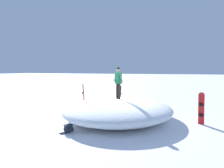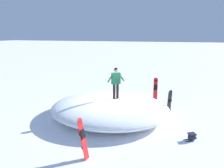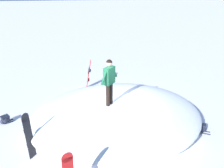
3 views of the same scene
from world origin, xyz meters
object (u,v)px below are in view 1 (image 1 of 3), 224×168
at_px(snowboard_primary_upright, 120,96).
at_px(backpack_far, 156,105).
at_px(snowboarder_standing, 118,80).
at_px(backpack_near, 69,129).
at_px(snowboard_tertiary_upright, 84,95).
at_px(snowboard_secondary_upright, 201,108).

height_order(snowboard_primary_upright, backpack_far, snowboard_primary_upright).
height_order(snowboarder_standing, backpack_far, snowboarder_standing).
relative_size(snowboarder_standing, snowboard_primary_upright, 1.09).
bearing_deg(backpack_near, snowboard_primary_upright, -1.90).
height_order(snowboard_tertiary_upright, backpack_far, snowboard_tertiary_upright).
relative_size(snowboarder_standing, snowboard_tertiary_upright, 0.99).
distance_m(snowboard_secondary_upright, snowboard_tertiary_upright, 7.46).
relative_size(backpack_near, backpack_far, 1.09).
xyz_separation_m(snowboard_secondary_upright, backpack_far, (3.85, 2.71, -0.64)).
distance_m(snowboard_secondary_upright, backpack_far, 4.75).
xyz_separation_m(snowboard_secondary_upright, snowboard_tertiary_upright, (1.68, 7.26, 0.08)).
relative_size(snowboard_primary_upright, snowboard_secondary_upright, 0.99).
bearing_deg(backpack_near, snowboarder_standing, -18.20).
bearing_deg(backpack_near, backpack_far, -19.36).
distance_m(snowboard_tertiary_upright, backpack_near, 5.43).
relative_size(snowboard_secondary_upright, backpack_near, 2.59).
bearing_deg(snowboard_tertiary_upright, snowboarder_standing, -119.41).
xyz_separation_m(snowboard_primary_upright, backpack_near, (-6.02, 0.20, -0.63)).
height_order(snowboarder_standing, snowboard_primary_upright, snowboarder_standing).
bearing_deg(snowboard_secondary_upright, snowboarder_standing, 91.03).
xyz_separation_m(snowboarder_standing, backpack_far, (3.92, -1.45, -1.91)).
bearing_deg(backpack_far, snowboard_tertiary_upright, 115.49).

